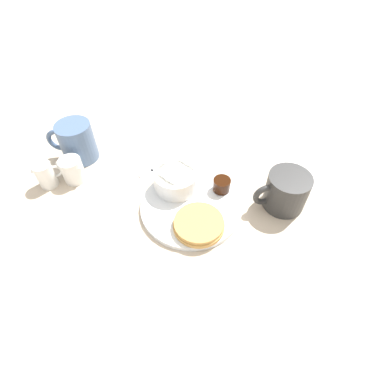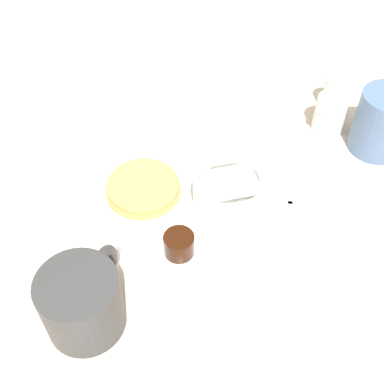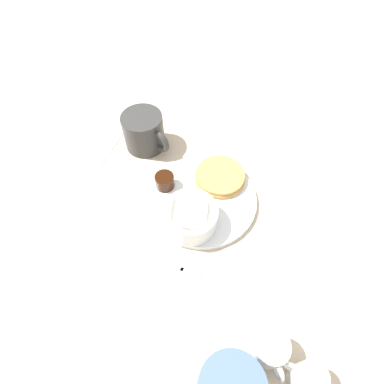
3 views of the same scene
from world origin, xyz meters
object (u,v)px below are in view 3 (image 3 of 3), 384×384
object	(u,v)px
coffee_mug	(144,132)
creamer_pitcher_near	(269,349)
creamer_pitcher_far	(306,378)
plate	(202,199)
bowl	(191,216)
fork	(173,265)

from	to	relation	value
coffee_mug	creamer_pitcher_near	world-z (taller)	coffee_mug
coffee_mug	creamer_pitcher_far	world-z (taller)	coffee_mug
plate	coffee_mug	world-z (taller)	coffee_mug
coffee_mug	creamer_pitcher_near	distance (m)	0.50
bowl	fork	xyz separation A→B (m)	(0.09, 0.01, -0.04)
fork	bowl	bearing A→B (deg)	-173.63
creamer_pitcher_near	fork	size ratio (longest dim) A/B	0.44
bowl	coffee_mug	size ratio (longest dim) A/B	0.82
bowl	creamer_pitcher_far	world-z (taller)	creamer_pitcher_far
creamer_pitcher_near	fork	xyz separation A→B (m)	(-0.06, -0.20, -0.03)
coffee_mug	creamer_pitcher_far	size ratio (longest dim) A/B	1.89
coffee_mug	fork	distance (m)	0.32
bowl	creamer_pitcher_near	xyz separation A→B (m)	(0.15, 0.21, -0.01)
creamer_pitcher_far	plate	bearing A→B (deg)	-128.83
bowl	coffee_mug	bearing A→B (deg)	-126.77
plate	coffee_mug	bearing A→B (deg)	-113.46
coffee_mug	plate	bearing A→B (deg)	66.54
coffee_mug	creamer_pitcher_far	bearing A→B (deg)	56.86
creamer_pitcher_near	coffee_mug	bearing A→B (deg)	-125.89
bowl	creamer_pitcher_near	world-z (taller)	creamer_pitcher_near
plate	bowl	xyz separation A→B (m)	(0.07, 0.01, 0.03)
creamer_pitcher_near	creamer_pitcher_far	bearing A→B (deg)	80.29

